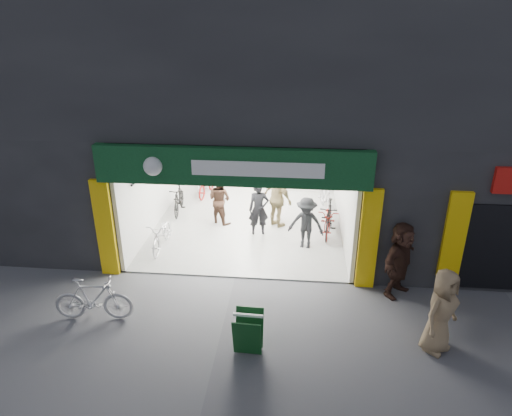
# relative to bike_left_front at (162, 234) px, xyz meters

# --- Properties ---
(ground) EXTENTS (60.00, 60.00, 0.00)m
(ground) POSITION_rel_bike_left_front_xyz_m (2.29, -1.41, -0.44)
(ground) COLOR #56565B
(ground) RESTS_ON ground
(building) EXTENTS (17.00, 10.27, 8.00)m
(building) POSITION_rel_bike_left_front_xyz_m (3.20, 3.58, 3.87)
(building) COLOR #232326
(building) RESTS_ON ground
(bike_left_front) EXTENTS (0.59, 1.69, 0.88)m
(bike_left_front) POSITION_rel_bike_left_front_xyz_m (0.00, 0.00, 0.00)
(bike_left_front) COLOR silver
(bike_left_front) RESTS_ON ground
(bike_left_midfront) EXTENTS (0.58, 1.64, 0.97)m
(bike_left_midfront) POSITION_rel_bike_left_front_xyz_m (-0.14, 2.51, 0.04)
(bike_left_midfront) COLOR black
(bike_left_midfront) RESTS_ON ground
(bike_left_midback) EXTENTS (0.78, 1.71, 0.87)m
(bike_left_midback) POSITION_rel_bike_left_front_xyz_m (0.49, 4.18, -0.01)
(bike_left_midback) COLOR #99110D
(bike_left_midback) RESTS_ON ground
(bike_left_back) EXTENTS (0.51, 1.60, 0.96)m
(bike_left_back) POSITION_rel_bike_left_front_xyz_m (0.30, 4.37, 0.04)
(bike_left_back) COLOR #B2B3B7
(bike_left_back) RESTS_ON ground
(bike_right_front) EXTENTS (0.72, 1.79, 1.05)m
(bike_right_front) POSITION_rel_bike_left_front_xyz_m (4.79, 1.36, 0.08)
(bike_right_front) COLOR black
(bike_right_front) RESTS_ON ground
(bike_right_mid) EXTENTS (0.76, 1.77, 0.90)m
(bike_right_mid) POSITION_rel_bike_left_front_xyz_m (4.79, 1.42, 0.01)
(bike_right_mid) COLOR maroon
(bike_right_mid) RESTS_ON ground
(bike_right_back) EXTENTS (0.77, 1.84, 1.07)m
(bike_right_back) POSITION_rel_bike_left_front_xyz_m (4.79, 3.06, 0.09)
(bike_right_back) COLOR #ADADB1
(bike_right_back) RESTS_ON ground
(parked_bike) EXTENTS (1.76, 0.63, 1.04)m
(parked_bike) POSITION_rel_bike_left_front_xyz_m (-0.56, -3.36, 0.08)
(parked_bike) COLOR silver
(parked_bike) RESTS_ON ground
(customer_a) EXTENTS (0.68, 0.52, 1.69)m
(customer_a) POSITION_rel_bike_left_front_xyz_m (2.68, 1.11, 0.40)
(customer_a) COLOR black
(customer_a) RESTS_ON ground
(customer_b) EXTENTS (0.99, 0.92, 1.63)m
(customer_b) POSITION_rel_bike_left_front_xyz_m (1.37, 1.84, 0.37)
(customer_b) COLOR #3E271C
(customer_b) RESTS_ON ground
(customer_c) EXTENTS (1.11, 0.76, 1.57)m
(customer_c) POSITION_rel_bike_left_front_xyz_m (4.09, 0.36, 0.34)
(customer_c) COLOR black
(customer_c) RESTS_ON ground
(customer_d) EXTENTS (1.15, 1.09, 1.91)m
(customer_d) POSITION_rel_bike_left_front_xyz_m (3.21, 1.71, 0.51)
(customer_d) COLOR #958357
(customer_d) RESTS_ON ground
(pedestrian_near) EXTENTS (1.04, 1.03, 1.82)m
(pedestrian_near) POSITION_rel_bike_left_front_xyz_m (6.69, -3.65, 0.47)
(pedestrian_near) COLOR #876F4F
(pedestrian_near) RESTS_ON ground
(pedestrian_far) EXTENTS (1.55, 1.69, 1.88)m
(pedestrian_far) POSITION_rel_bike_left_front_xyz_m (6.27, -1.71, 0.50)
(pedestrian_far) COLOR #321E17
(pedestrian_far) RESTS_ON ground
(sandwich_board) EXTENTS (0.59, 0.60, 0.87)m
(sandwich_board) POSITION_rel_bike_left_front_xyz_m (2.93, -4.09, 0.04)
(sandwich_board) COLOR #0E3B17
(sandwich_board) RESTS_ON ground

